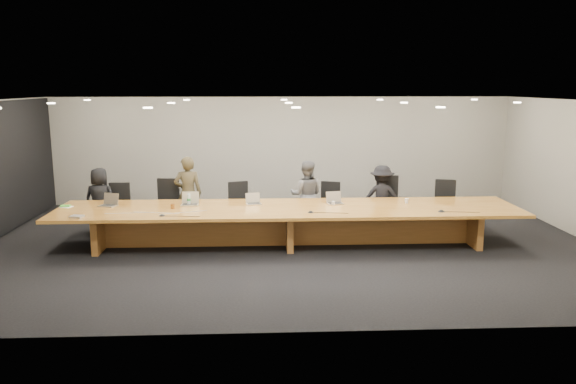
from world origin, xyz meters
name	(u,v)px	position (x,y,z in m)	size (l,w,h in m)	color
ground	(289,244)	(0.00, 0.00, 0.00)	(12.00, 12.00, 0.00)	black
back_wall	(281,151)	(0.00, 4.00, 1.40)	(12.00, 0.02, 2.80)	beige
conference_table	(289,219)	(0.00, 0.00, 0.52)	(9.00, 1.80, 0.75)	#925C1F
chair_far_left	(118,207)	(-3.60, 1.20, 0.53)	(0.54, 0.54, 1.05)	black
chair_left	(166,205)	(-2.57, 1.18, 0.57)	(0.58, 0.58, 1.14)	black
chair_mid_left	(241,206)	(-0.97, 1.25, 0.52)	(0.53, 0.53, 1.05)	black
chair_mid_right	(328,205)	(0.94, 1.29, 0.51)	(0.52, 0.52, 1.02)	black
chair_right	(390,202)	(2.27, 1.18, 0.58)	(0.59, 0.59, 1.16)	black
chair_far_right	(445,204)	(3.49, 1.17, 0.53)	(0.54, 0.54, 1.07)	black
person_a	(100,200)	(-3.97, 1.21, 0.69)	(0.68, 0.44, 1.39)	black
person_b	(188,193)	(-2.11, 1.24, 0.81)	(0.59, 0.39, 1.62)	#37301E
person_c	(306,195)	(0.45, 1.26, 0.75)	(0.73, 0.57, 1.50)	#535355
person_d	(382,197)	(2.08, 1.17, 0.70)	(0.90, 0.52, 1.40)	black
laptop_a	(108,200)	(-3.56, 0.28, 0.88)	(0.33, 0.24, 0.26)	tan
laptop_b	(190,199)	(-1.96, 0.31, 0.88)	(0.34, 0.25, 0.27)	#C2B594
laptop_c	(254,199)	(-0.68, 0.33, 0.86)	(0.29, 0.21, 0.23)	beige
laptop_d	(335,198)	(0.95, 0.29, 0.87)	(0.31, 0.23, 0.25)	tan
water_bottle	(189,200)	(-1.98, 0.32, 0.86)	(0.07, 0.07, 0.22)	silver
amber_mug	(173,206)	(-2.25, -0.01, 0.80)	(0.08, 0.08, 0.10)	brown
paper_cup_near	(333,203)	(0.90, 0.18, 0.79)	(0.07, 0.07, 0.08)	silver
paper_cup_far	(407,201)	(2.40, 0.30, 0.80)	(0.08, 0.08, 0.09)	silver
notepad	(66,207)	(-4.35, 0.23, 0.76)	(0.21, 0.17, 0.01)	white
lime_gadget	(65,206)	(-4.37, 0.23, 0.78)	(0.18, 0.10, 0.03)	green
av_box	(77,217)	(-3.87, -0.66, 0.77)	(0.23, 0.17, 0.03)	#B8B8BD
mic_left	(162,215)	(-2.35, -0.61, 0.76)	(0.12, 0.12, 0.03)	black
mic_center	(311,212)	(0.39, -0.46, 0.76)	(0.12, 0.12, 0.03)	black
mic_right	(441,211)	(2.86, -0.51, 0.77)	(0.13, 0.13, 0.03)	black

